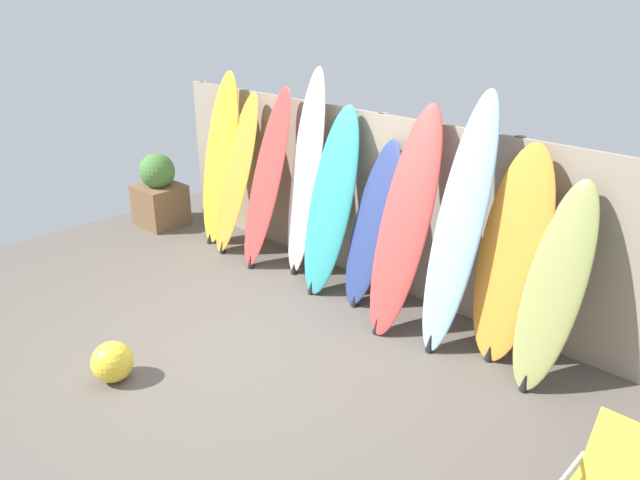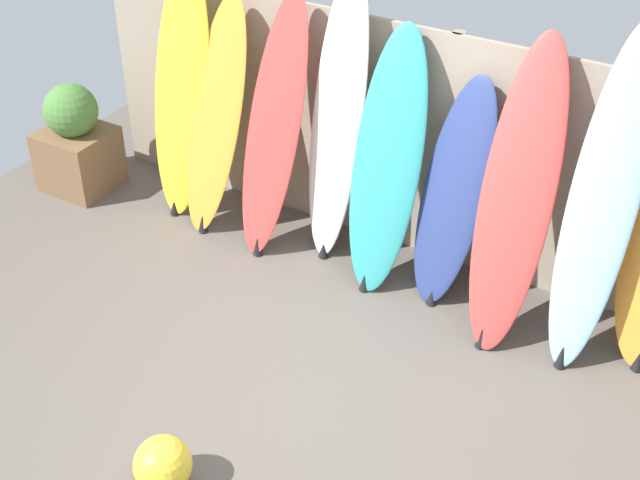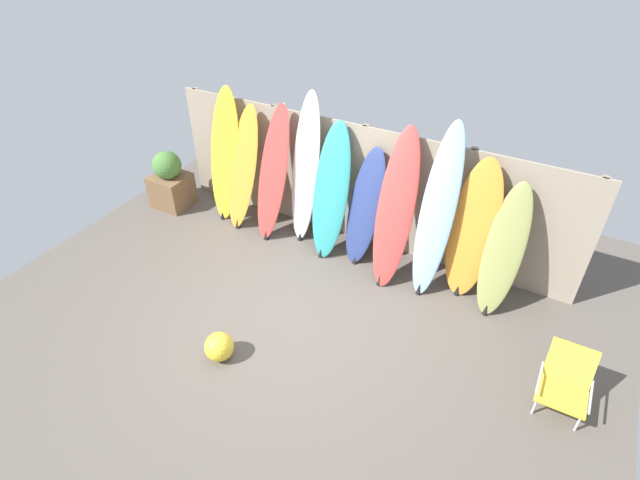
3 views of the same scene
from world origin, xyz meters
name	(u,v)px [view 1 (image 1 of 3)]	position (x,y,z in m)	size (l,w,h in m)	color
ground	(230,354)	(0.00, 0.00, 0.00)	(7.68, 7.68, 0.00)	#5B544C
fence_back	(378,201)	(0.00, 2.01, 0.90)	(6.08, 0.11, 1.80)	gray
surfboard_yellow_0	(220,160)	(-2.11, 1.64, 1.01)	(0.55, 0.60, 2.03)	yellow
surfboard_orange_1	(236,175)	(-1.75, 1.58, 0.90)	(0.58, 0.69, 1.83)	orange
surfboard_red_2	(266,180)	(-1.20, 1.55, 0.97)	(0.54, 0.71, 1.96)	#D13D38
surfboard_white_3	(306,175)	(-0.74, 1.70, 1.09)	(0.48, 0.51, 2.20)	white
surfboard_teal_4	(331,202)	(-0.27, 1.59, 0.93)	(0.57, 0.74, 1.88)	teal
surfboard_navy_5	(372,225)	(0.23, 1.64, 0.80)	(0.55, 0.64, 1.62)	navy
surfboard_red_6	(405,222)	(0.71, 1.50, 1.00)	(0.56, 0.89, 2.01)	#D13D38
surfboard_skyblue_7	(459,226)	(1.24, 1.53, 1.09)	(0.44, 0.74, 2.20)	#8CB7D6
surfboard_orange_8	(512,257)	(1.68, 1.65, 0.90)	(0.59, 0.48, 1.83)	orange
surfboard_olive_9	(554,288)	(2.10, 1.56, 0.80)	(0.47, 0.70, 1.62)	olive
planter_box	(159,193)	(-3.10, 1.36, 0.43)	(0.57, 0.54, 0.95)	brown
beach_ball	(112,362)	(-0.39, -0.88, 0.17)	(0.33, 0.33, 0.33)	yellow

